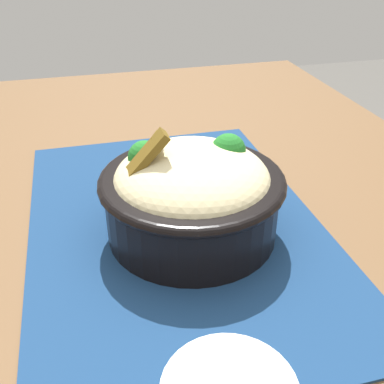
% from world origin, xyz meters
% --- Properties ---
extents(table, '(1.13, 0.86, 0.77)m').
position_xyz_m(table, '(0.00, 0.00, 0.70)').
color(table, brown).
rests_on(table, ground_plane).
extents(placemat, '(0.46, 0.31, 0.00)m').
position_xyz_m(placemat, '(-0.03, -0.02, 0.77)').
color(placemat, navy).
rests_on(placemat, table).
extents(bowl, '(0.22, 0.22, 0.12)m').
position_xyz_m(bowl, '(-0.05, -0.04, 0.82)').
color(bowl, black).
rests_on(bowl, placemat).
extents(fork, '(0.03, 0.13, 0.00)m').
position_xyz_m(fork, '(0.09, -0.05, 0.77)').
color(fork, '#BDBDBD').
rests_on(fork, placemat).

